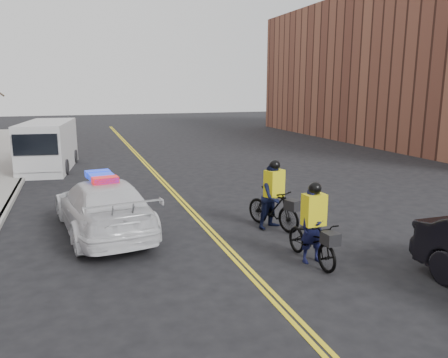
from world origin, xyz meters
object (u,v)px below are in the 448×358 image
at_px(police_cruiser, 103,206).
at_px(cyclist_far, 274,202).
at_px(cyclist_near, 313,235).
at_px(cargo_van, 48,147).

xyz_separation_m(police_cruiser, cyclist_far, (4.88, -1.23, 0.02)).
xyz_separation_m(police_cruiser, cyclist_near, (4.65, -3.91, -0.11)).
relative_size(police_cruiser, cargo_van, 0.95).
bearing_deg(cyclist_near, police_cruiser, 137.10).
bearing_deg(cyclist_far, cyclist_near, -116.13).
bearing_deg(police_cruiser, cargo_van, -87.73).
height_order(police_cruiser, cyclist_near, cyclist_near).
distance_m(police_cruiser, cargo_van, 11.36).
xyz_separation_m(cargo_van, cyclist_near, (6.67, -15.08, -0.50)).
relative_size(cyclist_near, cyclist_far, 0.97).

